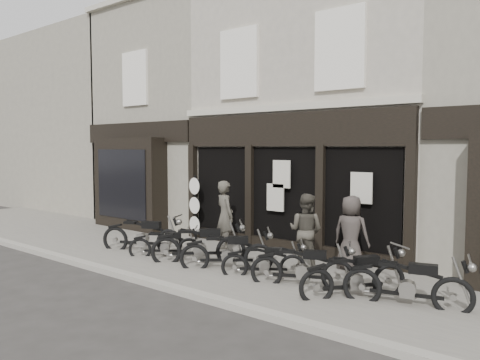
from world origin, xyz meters
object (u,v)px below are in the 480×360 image
Objects in this scene: motorcycle_1 at (165,247)px; man_left at (225,216)px; motorcycle_7 at (408,288)px; man_centre at (306,230)px; motorcycle_3 at (228,255)px; man_right at (351,233)px; motorcycle_4 at (265,265)px; motorcycle_2 at (200,248)px; motorcycle_6 at (355,280)px; motorcycle_0 at (143,239)px; motorcycle_5 at (303,271)px; advert_sign_post at (195,211)px.

motorcycle_1 is 0.82× the size of man_left.
man_left is (-5.52, 1.36, 0.65)m from motorcycle_7.
man_left reaches higher than man_centre.
man_right is (2.33, 1.69, 0.57)m from motorcycle_3.
motorcycle_3 is 1.05m from motorcycle_4.
motorcycle_1 is at bearing 144.74° from motorcycle_2.
motorcycle_1 is 5.31m from motorcycle_6.
motorcycle_0 is 1.10× the size of motorcycle_5.
motorcycle_2 is 4.20m from motorcycle_6.
motorcycle_3 is 1.12× the size of motorcycle_4.
motorcycle_5 is 0.96× the size of advert_sign_post.
motorcycle_6 is at bearing 170.01° from motorcycle_7.
motorcycle_2 is 3.71m from man_right.
motorcycle_5 is 1.14× the size of man_centre.
motorcycle_7 is 1.26× the size of man_centre.
motorcycle_0 is at bearing 146.27° from motorcycle_4.
motorcycle_6 is 0.99× the size of man_left.
motorcycle_4 is 0.94× the size of man_centre.
motorcycle_6 is (5.31, 0.05, 0.07)m from motorcycle_1.
motorcycle_2 is 5.19m from motorcycle_7.
man_right is at bearing -160.57° from man_centre.
motorcycle_2 is at bearing 164.21° from motorcycle_7.
motorcycle_7 is (6.30, 0.15, 0.07)m from motorcycle_1.
advert_sign_post reaches higher than man_right.
man_left is 2.69m from man_centre.
motorcycle_2 is 1.15× the size of motorcycle_4.
motorcycle_1 is at bearing 86.42° from man_left.
man_centre reaches higher than man_right.
man_left reaches higher than motorcycle_3.
man_centre is at bearing 2.65° from motorcycle_3.
motorcycle_1 is 0.85× the size of motorcycle_3.
man_left is (-0.34, 1.36, 0.64)m from motorcycle_2.
advert_sign_post is at bearing 75.23° from motorcycle_1.
motorcycle_4 is at bearing 173.19° from man_left.
motorcycle_0 is 5.16m from motorcycle_5.
man_left is at bearing 131.35° from motorcycle_5.
motorcycle_5 is (3.06, -0.11, -0.04)m from motorcycle_2.
motorcycle_2 is at bearing 125.27° from motorcycle_6.
advert_sign_post is (-5.31, 0.26, 0.04)m from man_right.
motorcycle_3 is at bearing 153.11° from motorcycle_5.
motorcycle_1 is at bearing 147.68° from motorcycle_4.
advert_sign_post reaches higher than motorcycle_2.
motorcycle_6 is at bearing -174.14° from man_left.
man_left is at bearing 114.98° from motorcycle_4.
motorcycle_6 is at bearing -24.65° from motorcycle_5.
motorcycle_0 reaches higher than motorcycle_2.
motorcycle_4 is at bearing -24.09° from motorcycle_0.
motorcycle_4 is 0.75× the size of motorcycle_7.
motorcycle_6 is at bearing 139.11° from man_centre.
man_right reaches higher than motorcycle_0.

